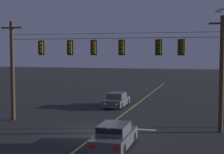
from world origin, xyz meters
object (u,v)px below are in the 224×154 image
(traffic_light_rightmost, at_px, (158,47))
(traffic_light_far_right, at_px, (181,47))
(traffic_light_right_inner, at_px, (121,47))
(traffic_light_leftmost, at_px, (41,48))
(traffic_light_left_inner, at_px, (69,48))
(car_oncoming_lead, at_px, (117,100))
(car_waiting_near_lane, at_px, (114,137))
(traffic_light_centre, at_px, (93,47))

(traffic_light_rightmost, xyz_separation_m, traffic_light_far_right, (1.55, 0.00, 0.00))
(traffic_light_right_inner, relative_size, traffic_light_rightmost, 1.00)
(traffic_light_right_inner, xyz_separation_m, traffic_light_rightmost, (2.65, 0.00, 0.00))
(traffic_light_leftmost, xyz_separation_m, traffic_light_left_inner, (2.36, 0.00, 0.00))
(traffic_light_leftmost, distance_m, traffic_light_far_right, 10.51)
(traffic_light_rightmost, relative_size, car_oncoming_lead, 0.28)
(car_oncoming_lead, bearing_deg, car_waiting_near_lane, -75.96)
(traffic_light_left_inner, distance_m, car_oncoming_lead, 10.08)
(traffic_light_left_inner, relative_size, car_waiting_near_lane, 0.28)
(traffic_light_centre, bearing_deg, car_waiting_near_lane, -60.82)
(traffic_light_left_inner, distance_m, traffic_light_far_right, 8.15)
(traffic_light_left_inner, distance_m, traffic_light_centre, 1.84)
(traffic_light_centre, bearing_deg, traffic_light_rightmost, 0.00)
(car_oncoming_lead, bearing_deg, traffic_light_far_right, -51.85)
(traffic_light_leftmost, bearing_deg, traffic_light_far_right, 0.00)
(traffic_light_left_inner, bearing_deg, car_waiting_near_lane, -48.25)
(traffic_light_centre, relative_size, car_waiting_near_lane, 0.28)
(traffic_light_centre, xyz_separation_m, car_waiting_near_lane, (3.08, -5.52, -5.06))
(traffic_light_leftmost, distance_m, traffic_light_rightmost, 8.96)
(traffic_light_rightmost, relative_size, car_waiting_near_lane, 0.28)
(traffic_light_right_inner, bearing_deg, traffic_light_centre, 180.00)
(traffic_light_left_inner, xyz_separation_m, traffic_light_right_inner, (3.96, 0.00, 0.00))
(car_waiting_near_lane, bearing_deg, traffic_light_centre, 119.18)
(car_waiting_near_lane, bearing_deg, traffic_light_left_inner, 131.75)
(traffic_light_right_inner, distance_m, car_waiting_near_lane, 7.55)
(traffic_light_centre, bearing_deg, traffic_light_left_inner, 180.00)
(traffic_light_leftmost, xyz_separation_m, traffic_light_right_inner, (6.32, 0.00, 0.00))
(traffic_light_leftmost, relative_size, traffic_light_left_inner, 1.00)
(traffic_light_far_right, height_order, car_oncoming_lead, traffic_light_far_right)
(traffic_light_centre, distance_m, traffic_light_right_inner, 2.11)
(traffic_light_right_inner, bearing_deg, traffic_light_left_inner, 180.00)
(traffic_light_leftmost, distance_m, traffic_light_right_inner, 6.32)
(traffic_light_centre, relative_size, car_oncoming_lead, 0.28)
(traffic_light_left_inner, relative_size, traffic_light_right_inner, 1.00)
(traffic_light_centre, bearing_deg, traffic_light_leftmost, 180.00)
(traffic_light_left_inner, relative_size, traffic_light_rightmost, 1.00)
(traffic_light_leftmost, distance_m, traffic_light_centre, 4.20)
(traffic_light_centre, relative_size, traffic_light_rightmost, 1.00)
(traffic_light_rightmost, bearing_deg, traffic_light_left_inner, 180.00)
(traffic_light_left_inner, height_order, car_waiting_near_lane, traffic_light_left_inner)
(car_waiting_near_lane, xyz_separation_m, car_oncoming_lead, (-3.53, 14.12, -0.00))
(traffic_light_right_inner, distance_m, traffic_light_far_right, 4.19)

